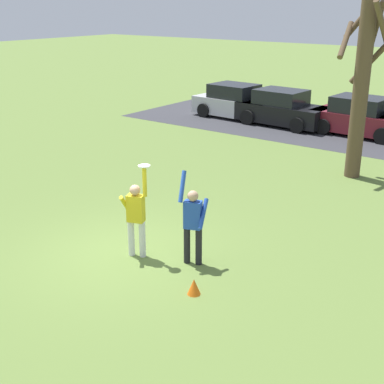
{
  "coord_description": "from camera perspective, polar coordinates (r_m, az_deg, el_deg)",
  "views": [
    {
      "loc": [
        7.63,
        -7.63,
        5.3
      ],
      "look_at": [
        0.92,
        1.34,
        1.27
      ],
      "focal_mm": 49.77,
      "sensor_mm": 36.0,
      "label": 1
    }
  ],
  "objects": [
    {
      "name": "ground_plane",
      "position": [
        12.02,
        -7.4,
        -6.56
      ],
      "size": [
        120.0,
        120.0,
        0.0
      ],
      "primitive_type": "plane",
      "color": "olive"
    },
    {
      "name": "person_catcher",
      "position": [
        11.5,
        -6.03,
        -2.39
      ],
      "size": [
        0.58,
        0.48,
        2.08
      ],
      "rotation": [
        0.0,
        0.0,
        0.36
      ],
      "color": "silver",
      "rests_on": "ground_plane"
    },
    {
      "name": "person_defender",
      "position": [
        11.1,
        0.09,
        -3.12
      ],
      "size": [
        0.63,
        0.57,
        2.04
      ],
      "rotation": [
        0.0,
        0.0,
        3.5
      ],
      "color": "black",
      "rests_on": "ground_plane"
    },
    {
      "name": "frisbee_disc",
      "position": [
        11.05,
        -5.16,
        2.82
      ],
      "size": [
        0.25,
        0.25,
        0.02
      ],
      "primitive_type": "cylinder",
      "color": "white",
      "rests_on": "person_catcher"
    },
    {
      "name": "parked_car_silver",
      "position": [
        25.9,
        4.7,
        9.54
      ],
      "size": [
        4.2,
        2.23,
        1.59
      ],
      "rotation": [
        0.0,
        0.0,
        -0.06
      ],
      "color": "#BCBCC1",
      "rests_on": "ground_plane"
    },
    {
      "name": "parked_car_black",
      "position": [
        24.5,
        9.66,
        8.74
      ],
      "size": [
        4.2,
        2.23,
        1.59
      ],
      "rotation": [
        0.0,
        0.0,
        -0.06
      ],
      "color": "black",
      "rests_on": "ground_plane"
    },
    {
      "name": "parked_car_maroon",
      "position": [
        23.4,
        17.68,
        7.58
      ],
      "size": [
        4.2,
        2.23,
        1.59
      ],
      "rotation": [
        0.0,
        0.0,
        -0.06
      ],
      "color": "maroon",
      "rests_on": "ground_plane"
    },
    {
      "name": "bare_tree_tall",
      "position": [
        17.23,
        17.78,
        11.62
      ],
      "size": [
        1.49,
        1.61,
        5.85
      ],
      "color": "brown",
      "rests_on": "ground_plane"
    },
    {
      "name": "field_cone_orange",
      "position": [
        10.32,
        0.21,
        -10.11
      ],
      "size": [
        0.26,
        0.26,
        0.32
      ],
      "primitive_type": "cone",
      "color": "orange",
      "rests_on": "ground_plane"
    }
  ]
}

